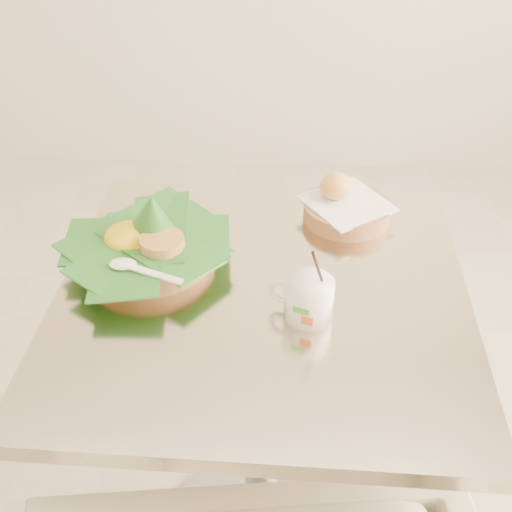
{
  "coord_description": "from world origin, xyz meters",
  "views": [
    {
      "loc": [
        0.22,
        -0.9,
        1.45
      ],
      "look_at": [
        0.18,
        -0.05,
        0.82
      ],
      "focal_mm": 45.0,
      "sensor_mm": 36.0,
      "label": 1
    }
  ],
  "objects_px": {
    "rice_basket": "(147,241)",
    "coffee_mug": "(308,297)",
    "bread_basket": "(345,206)",
    "cafe_table": "(262,379)"
  },
  "relations": [
    {
      "from": "cafe_table",
      "to": "bread_basket",
      "type": "distance_m",
      "value": 0.37
    },
    {
      "from": "rice_basket",
      "to": "cafe_table",
      "type": "bearing_deg",
      "value": -20.92
    },
    {
      "from": "coffee_mug",
      "to": "bread_basket",
      "type": "bearing_deg",
      "value": 75.02
    },
    {
      "from": "rice_basket",
      "to": "bread_basket",
      "type": "bearing_deg",
      "value": 23.0
    },
    {
      "from": "cafe_table",
      "to": "rice_basket",
      "type": "height_order",
      "value": "rice_basket"
    },
    {
      "from": "bread_basket",
      "to": "coffee_mug",
      "type": "xyz_separation_m",
      "value": [
        -0.08,
        -0.3,
        0.01
      ]
    },
    {
      "from": "rice_basket",
      "to": "bread_basket",
      "type": "xyz_separation_m",
      "value": [
        0.36,
        0.15,
        -0.01
      ]
    },
    {
      "from": "cafe_table",
      "to": "coffee_mug",
      "type": "xyz_separation_m",
      "value": [
        0.07,
        -0.06,
        0.26
      ]
    },
    {
      "from": "rice_basket",
      "to": "coffee_mug",
      "type": "xyz_separation_m",
      "value": [
        0.28,
        -0.14,
        -0.0
      ]
    },
    {
      "from": "coffee_mug",
      "to": "cafe_table",
      "type": "bearing_deg",
      "value": 140.49
    }
  ]
}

